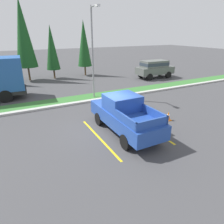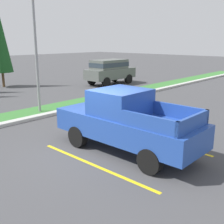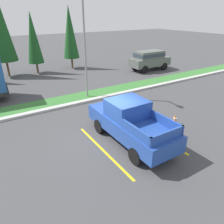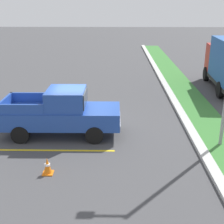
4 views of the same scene
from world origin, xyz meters
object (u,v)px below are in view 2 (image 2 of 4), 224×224
Objects in this scene: suv_distant at (110,70)px; traffic_cone at (174,122)px; pickup_truck_main at (126,122)px; street_light at (36,31)px.

suv_distant reaches higher than traffic_cone.
pickup_truck_main reaches higher than traffic_cone.
traffic_cone is at bearing 0.96° from pickup_truck_main.
pickup_truck_main is at bearing -179.04° from traffic_cone.
pickup_truck_main is 7.30m from street_light.
traffic_cone is at bearing -124.40° from suv_distant.
suv_distant is (10.56, 10.66, 0.20)m from pickup_truck_main.
suv_distant is 7.69× the size of traffic_cone.
traffic_cone is (3.30, 0.06, -0.75)m from pickup_truck_main.
street_light is at bearing 109.79° from traffic_cone.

